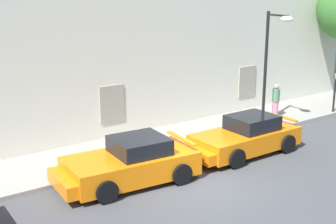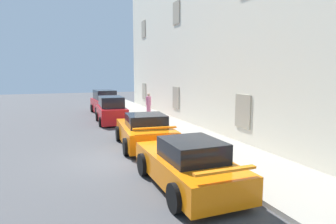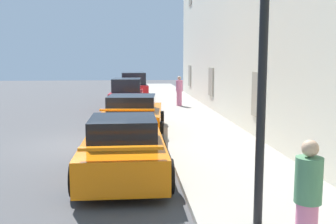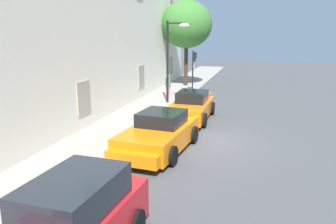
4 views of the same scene
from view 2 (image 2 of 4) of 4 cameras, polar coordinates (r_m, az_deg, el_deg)
ground_plane at (r=11.43m, az=-9.35°, el=-9.15°), size 80.00×80.00×0.00m
sidewalk at (r=12.83m, az=8.76°, el=-6.95°), size 60.00×3.13×0.14m
building_facade at (r=14.67m, az=21.14°, el=19.02°), size 38.74×3.94×12.56m
sportscar_red_lead at (r=13.29m, az=-4.81°, el=-3.79°), size 4.81×2.55×1.50m
sportscar_yellow_flank at (r=8.64m, az=3.41°, el=-10.21°), size 4.76×2.09×1.46m
hatchback_parked at (r=19.46m, az=-11.18°, el=0.20°), size 3.86×1.98×1.77m
hatchback_distant at (r=24.31m, az=-12.44°, el=1.81°), size 3.98×2.04×1.93m
pedestrian_strolling at (r=21.23m, az=-3.88°, el=1.47°), size 0.43×0.43×1.69m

